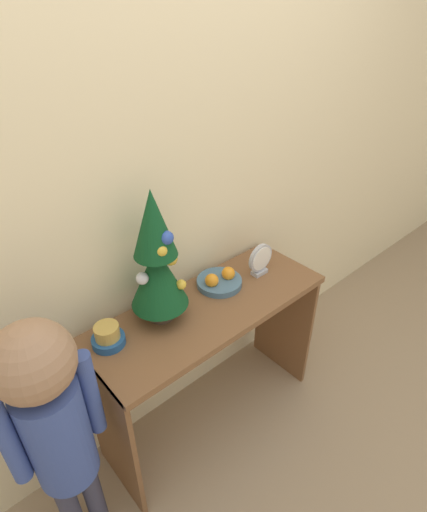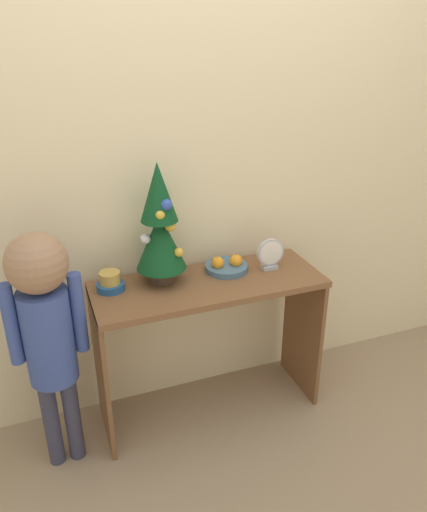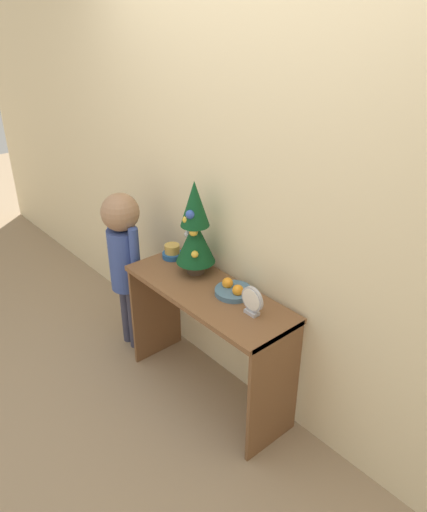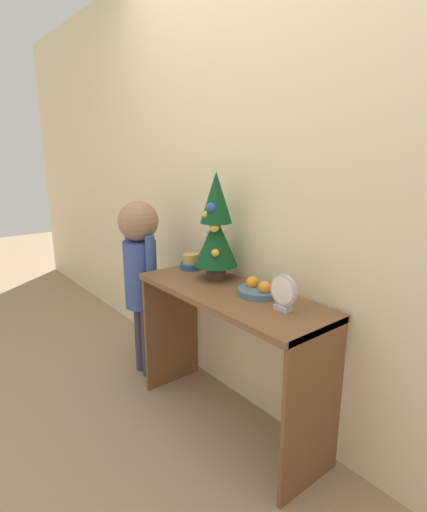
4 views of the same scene
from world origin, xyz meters
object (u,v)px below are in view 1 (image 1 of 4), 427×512
fruit_bowl (219,281)px  singing_bowl (108,336)px  child_figure (53,418)px  mini_tree (157,260)px  desk_clock (260,260)px

fruit_bowl → singing_bowl: singing_bowl is taller
singing_bowl → child_figure: 0.34m
singing_bowl → child_figure: child_figure is taller
mini_tree → desk_clock: 0.56m
mini_tree → desk_clock: mini_tree is taller
desk_clock → child_figure: child_figure is taller
mini_tree → singing_bowl: 0.34m
child_figure → fruit_bowl: bearing=11.3°
mini_tree → child_figure: size_ratio=0.50×
child_figure → desk_clock: bearing=6.0°
singing_bowl → desk_clock: 0.76m
desk_clock → mini_tree: bearing=173.8°
fruit_bowl → singing_bowl: 0.56m
fruit_bowl → singing_bowl: (-0.56, 0.00, 0.01)m
singing_bowl → child_figure: (-0.29, -0.17, -0.03)m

